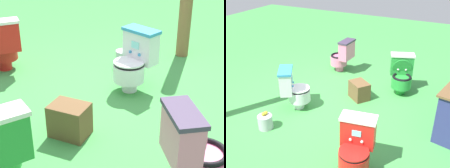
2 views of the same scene
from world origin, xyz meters
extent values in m
plane|color=#429947|center=(0.00, 0.00, 0.00)|extent=(14.00, 14.00, 0.00)
cylinder|color=white|center=(0.20, -0.34, 0.07)|extent=(0.25, 0.25, 0.14)
cylinder|color=white|center=(0.19, -0.32, 0.24)|extent=(0.51, 0.51, 0.20)
torus|color=black|center=(0.19, -0.32, 0.35)|extent=(0.49, 0.49, 0.04)
cylinder|color=#338CBF|center=(0.19, -0.32, 0.30)|extent=(0.33, 0.33, 0.01)
cube|color=white|center=(0.30, -0.49, 0.51)|extent=(0.45, 0.38, 0.37)
cube|color=#338CBF|center=(0.30, -0.49, 0.71)|extent=(0.48, 0.42, 0.04)
cube|color=#8CE0E5|center=(0.24, -0.41, 0.56)|extent=(0.10, 0.07, 0.08)
cylinder|color=white|center=(0.19, -0.32, 0.37)|extent=(0.50, 0.50, 0.02)
sphere|color=#338CBF|center=(0.18, -0.44, 0.46)|extent=(0.04, 0.04, 0.04)
sphere|color=#338CBF|center=(0.30, -0.36, 0.46)|extent=(0.04, 0.04, 0.04)
cube|color=green|center=(-1.29, 1.01, 0.51)|extent=(0.32, 0.45, 0.37)
sphere|color=white|center=(-1.16, 0.98, 0.46)|extent=(0.04, 0.04, 0.04)
cylinder|color=pink|center=(-1.53, -0.46, 0.24)|extent=(0.39, 0.39, 0.20)
torus|color=black|center=(-1.53, -0.46, 0.35)|extent=(0.37, 0.37, 0.04)
cylinder|color=#3F334C|center=(-1.53, -0.46, 0.30)|extent=(0.25, 0.25, 0.01)
cube|color=pink|center=(-1.52, -0.26, 0.51)|extent=(0.42, 0.21, 0.37)
cube|color=#3F334C|center=(-1.52, -0.26, 0.71)|extent=(0.44, 0.23, 0.04)
cube|color=#8CE0E5|center=(-1.53, -0.36, 0.56)|extent=(0.11, 0.01, 0.08)
cylinder|color=pink|center=(-1.53, -0.36, 0.49)|extent=(0.35, 0.11, 0.35)
sphere|color=#3F334C|center=(-1.46, -0.37, 0.46)|extent=(0.04, 0.04, 0.04)
sphere|color=#3F334C|center=(-1.60, -0.36, 0.46)|extent=(0.04, 0.04, 0.04)
cylinder|color=red|center=(1.16, 1.15, 0.07)|extent=(0.21, 0.21, 0.14)
cylinder|color=red|center=(1.18, 1.15, 0.24)|extent=(0.43, 0.43, 0.20)
torus|color=black|center=(1.18, 1.15, 0.35)|extent=(0.41, 0.41, 0.04)
cylinder|color=white|center=(1.18, 1.15, 0.30)|extent=(0.28, 0.28, 0.01)
cube|color=red|center=(0.99, 1.11, 0.51)|extent=(0.26, 0.44, 0.37)
cube|color=white|center=(0.99, 1.11, 0.71)|extent=(0.29, 0.47, 0.04)
cube|color=#8CE0E5|center=(1.09, 1.13, 0.56)|extent=(0.03, 0.11, 0.08)
cylinder|color=red|center=(1.18, 1.15, 0.37)|extent=(0.42, 0.42, 0.02)
sphere|color=white|center=(1.10, 1.06, 0.46)|extent=(0.04, 0.04, 0.04)
cube|color=brown|center=(-0.58, 0.46, 0.16)|extent=(0.43, 0.45, 0.33)
cylinder|color=#B7B7BF|center=(0.93, -0.44, 0.11)|extent=(0.22, 0.22, 0.22)
ellipsoid|color=yellow|center=(0.93, -0.46, 0.25)|extent=(0.07, 0.05, 0.05)
ellipsoid|color=yellow|center=(0.89, -0.45, 0.25)|extent=(0.07, 0.05, 0.05)
ellipsoid|color=yellow|center=(0.92, -0.46, 0.25)|extent=(0.07, 0.05, 0.05)
camera|label=1|loc=(-3.51, 0.68, 2.00)|focal=57.70mm
camera|label=2|loc=(3.41, 2.11, 2.49)|focal=43.06mm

